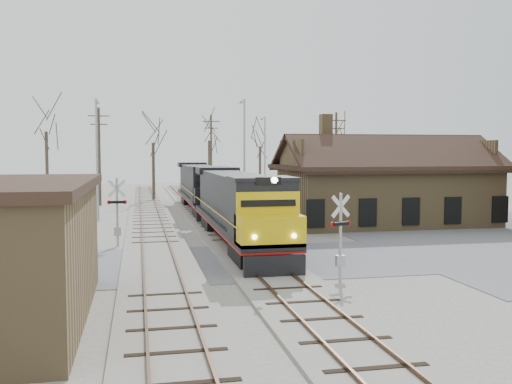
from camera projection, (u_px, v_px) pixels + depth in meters
ground at (255, 261)px, 26.97m from camera, size 140.00×140.00×0.00m
road at (255, 261)px, 26.97m from camera, size 60.00×9.00×0.03m
track_main at (214, 222)px, 41.62m from camera, size 3.40×90.00×0.24m
track_siding at (151, 223)px, 40.71m from camera, size 3.40×90.00×0.24m
depot at (385, 190)px, 40.96m from camera, size 15.20×9.31×7.90m
locomotive_lead at (238, 206)px, 31.50m from camera, size 2.77×18.54×4.11m
locomotive_trailing at (201, 186)px, 49.88m from camera, size 2.77×18.54×3.89m
crossbuck_near at (340, 239)px, 22.84m from camera, size 0.98×0.40×3.52m
crossbuck_far at (117, 214)px, 31.03m from camera, size 1.07×0.28×3.75m
streetlight_a at (97, 153)px, 42.30m from camera, size 0.25×2.04×9.12m
streetlight_b at (244, 149)px, 50.60m from camera, size 0.25×2.04×9.85m
streetlight_c at (265, 154)px, 59.97m from camera, size 0.25×2.04×8.87m
utility_pole_a at (99, 155)px, 54.70m from camera, size 2.00×0.24×9.42m
utility_pole_b at (211, 153)px, 68.44m from camera, size 2.00×0.24×9.63m
utility_pole_c at (336, 156)px, 56.89m from camera, size 2.00×0.24×9.11m
tree_a at (46, 120)px, 56.41m from camera, size 4.80×4.80×11.76m
tree_b at (153, 133)px, 59.98m from camera, size 4.11×4.11×10.07m
tree_c at (209, 132)px, 72.70m from camera, size 4.43×4.43×10.84m
tree_d at (260, 139)px, 70.46m from camera, size 3.92×3.92×9.59m
tree_e at (338, 139)px, 66.92m from camera, size 3.85×3.85×9.44m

